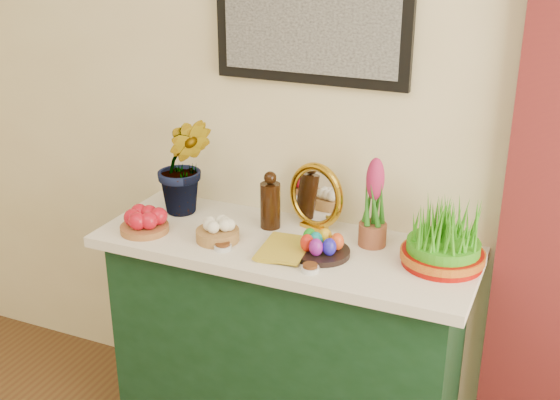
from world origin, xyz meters
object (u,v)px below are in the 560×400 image
object	(u,v)px
hyacinth_green	(184,150)
mirror	(316,197)
wheatgrass_sabzeh	(444,237)
sideboard	(285,348)
book	(262,245)

from	to	relation	value
hyacinth_green	mirror	size ratio (longest dim) A/B	2.03
mirror	wheatgrass_sabzeh	world-z (taller)	mirror
hyacinth_green	sideboard	bearing A→B (deg)	-34.13
sideboard	mirror	distance (m)	0.61
mirror	wheatgrass_sabzeh	bearing A→B (deg)	-13.22
mirror	book	size ratio (longest dim) A/B	1.17
hyacinth_green	wheatgrass_sabzeh	distance (m)	1.05
hyacinth_green	wheatgrass_sabzeh	size ratio (longest dim) A/B	1.83
sideboard	mirror	world-z (taller)	mirror
hyacinth_green	mirror	world-z (taller)	hyacinth_green
sideboard	book	xyz separation A→B (m)	(-0.05, -0.10, 0.48)
sideboard	hyacinth_green	size ratio (longest dim) A/B	2.47
book	wheatgrass_sabzeh	bearing A→B (deg)	7.29
sideboard	wheatgrass_sabzeh	distance (m)	0.80
sideboard	wheatgrass_sabzeh	xyz separation A→B (m)	(0.57, 0.04, 0.57)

